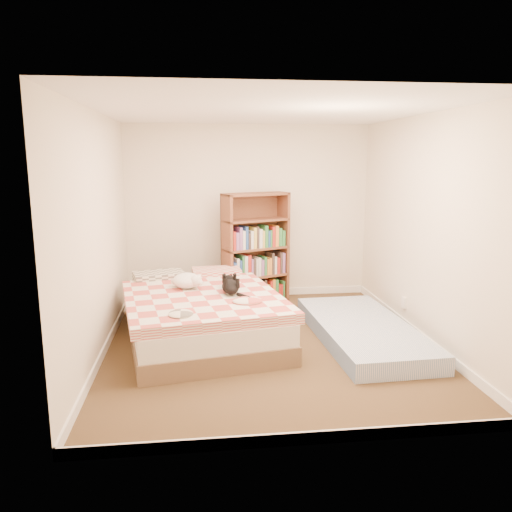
{
  "coord_description": "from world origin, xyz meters",
  "views": [
    {
      "loc": [
        -0.74,
        -5.19,
        2.03
      ],
      "look_at": [
        -0.09,
        0.3,
        0.94
      ],
      "focal_mm": 35.0,
      "sensor_mm": 36.0,
      "label": 1
    }
  ],
  "objects": [
    {
      "name": "room",
      "position": [
        0.0,
        0.0,
        1.2
      ],
      "size": [
        3.51,
        4.01,
        2.51
      ],
      "color": "#3F301B",
      "rests_on": "ground"
    },
    {
      "name": "bed",
      "position": [
        -0.73,
        0.35,
        0.27
      ],
      "size": [
        1.95,
        2.49,
        0.6
      ],
      "rotation": [
        0.0,
        0.0,
        0.18
      ],
      "color": "brown",
      "rests_on": "room"
    },
    {
      "name": "bookshelf",
      "position": [
        0.06,
        1.66,
        0.57
      ],
      "size": [
        1.05,
        0.65,
        1.56
      ],
      "rotation": [
        0.0,
        0.0,
        0.39
      ],
      "color": "#5B2F1F",
      "rests_on": "room"
    },
    {
      "name": "floor_mattress",
      "position": [
        1.1,
        0.02,
        0.1
      ],
      "size": [
        1.07,
        2.22,
        0.2
      ],
      "primitive_type": "cube",
      "rotation": [
        0.0,
        0.0,
        0.04
      ],
      "color": "#6A86B1",
      "rests_on": "room"
    },
    {
      "name": "black_cat",
      "position": [
        -0.39,
        0.26,
        0.61
      ],
      "size": [
        0.24,
        0.72,
        0.16
      ],
      "rotation": [
        0.0,
        0.0,
        0.04
      ],
      "color": "black",
      "rests_on": "bed"
    },
    {
      "name": "white_dog",
      "position": [
        -0.87,
        0.49,
        0.63
      ],
      "size": [
        0.37,
        0.38,
        0.17
      ],
      "rotation": [
        0.0,
        0.0,
        0.05
      ],
      "color": "silver",
      "rests_on": "bed"
    }
  ]
}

